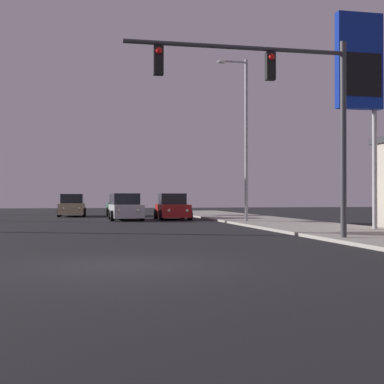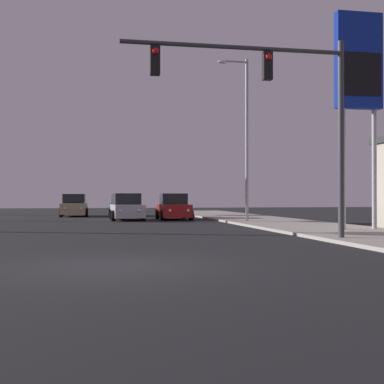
% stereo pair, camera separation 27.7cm
% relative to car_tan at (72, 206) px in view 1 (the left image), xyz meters
% --- Properties ---
extents(ground_plane, '(120.00, 120.00, 0.00)m').
position_rel_car_tan_xyz_m(ground_plane, '(1.70, -29.76, -0.76)').
color(ground_plane, black).
extents(sidewalk_right, '(5.00, 60.00, 0.12)m').
position_rel_car_tan_xyz_m(sidewalk_right, '(11.20, -19.76, -0.70)').
color(sidewalk_right, '#9E998E').
rests_on(sidewalk_right, ground).
extents(car_tan, '(2.04, 4.34, 1.68)m').
position_rel_car_tan_xyz_m(car_tan, '(0.00, 0.00, 0.00)').
color(car_tan, tan).
rests_on(car_tan, ground).
extents(car_silver, '(2.04, 4.34, 1.68)m').
position_rel_car_tan_xyz_m(car_silver, '(3.46, -7.28, 0.00)').
color(car_silver, '#B7B7BC').
rests_on(car_silver, ground).
extents(car_red, '(2.04, 4.33, 1.68)m').
position_rel_car_tan_xyz_m(car_red, '(6.48, -7.03, 0.00)').
color(car_red, maroon).
rests_on(car_red, ground).
extents(car_green, '(2.04, 4.34, 1.68)m').
position_rel_car_tan_xyz_m(car_green, '(3.63, -0.12, 0.00)').
color(car_green, '#195933').
rests_on(car_green, ground).
extents(traffic_light_mast, '(7.37, 0.36, 6.50)m').
position_rel_car_tan_xyz_m(traffic_light_mast, '(7.22, -24.77, 3.97)').
color(traffic_light_mast, '#38383D').
rests_on(traffic_light_mast, sidewalk_right).
extents(street_lamp, '(1.74, 0.24, 9.00)m').
position_rel_car_tan_xyz_m(street_lamp, '(9.61, -12.58, 4.36)').
color(street_lamp, '#99999E').
rests_on(street_lamp, sidewalk_right).
extents(gas_station_sign, '(2.00, 0.42, 9.00)m').
position_rel_car_tan_xyz_m(gas_station_sign, '(12.13, -20.71, 5.86)').
color(gas_station_sign, '#99999E').
rests_on(gas_station_sign, sidewalk_right).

